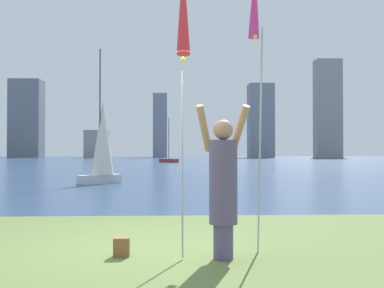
{
  "coord_description": "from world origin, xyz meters",
  "views": [
    {
      "loc": [
        0.62,
        -6.18,
        1.35
      ],
      "look_at": [
        1.38,
        12.43,
        1.67
      ],
      "focal_mm": 41.5,
      "sensor_mm": 36.0,
      "label": 1
    }
  ],
  "objects_px": {
    "person": "(223,183)",
    "sailboat_4": "(169,160)",
    "bag": "(122,247)",
    "sailboat_1": "(102,142)",
    "kite_flag_left": "(183,11)",
    "kite_flag_right": "(255,8)"
  },
  "relations": [
    {
      "from": "person",
      "to": "sailboat_4",
      "type": "xyz_separation_m",
      "value": [
        -1.25,
        49.81,
        -0.63
      ]
    },
    {
      "from": "bag",
      "to": "sailboat_1",
      "type": "distance_m",
      "value": 13.58
    },
    {
      "from": "kite_flag_left",
      "to": "kite_flag_right",
      "type": "relative_size",
      "value": 0.93
    },
    {
      "from": "person",
      "to": "kite_flag_left",
      "type": "height_order",
      "value": "kite_flag_left"
    },
    {
      "from": "kite_flag_right",
      "to": "bag",
      "type": "relative_size",
      "value": 16.55
    },
    {
      "from": "sailboat_1",
      "to": "sailboat_4",
      "type": "relative_size",
      "value": 1.03
    },
    {
      "from": "kite_flag_left",
      "to": "sailboat_4",
      "type": "height_order",
      "value": "sailboat_4"
    },
    {
      "from": "kite_flag_left",
      "to": "bag",
      "type": "xyz_separation_m",
      "value": [
        -0.78,
        0.52,
        -2.89
      ]
    },
    {
      "from": "kite_flag_right",
      "to": "person",
      "type": "bearing_deg",
      "value": -131.94
    },
    {
      "from": "kite_flag_right",
      "to": "sailboat_4",
      "type": "xyz_separation_m",
      "value": [
        -1.76,
        49.24,
        -3.03
      ]
    },
    {
      "from": "person",
      "to": "kite_flag_right",
      "type": "height_order",
      "value": "kite_flag_right"
    },
    {
      "from": "bag",
      "to": "sailboat_1",
      "type": "bearing_deg",
      "value": 100.17
    },
    {
      "from": "kite_flag_left",
      "to": "sailboat_1",
      "type": "xyz_separation_m",
      "value": [
        -3.16,
        13.8,
        -1.27
      ]
    },
    {
      "from": "person",
      "to": "kite_flag_left",
      "type": "xyz_separation_m",
      "value": [
        -0.51,
        -0.34,
        2.05
      ]
    },
    {
      "from": "kite_flag_left",
      "to": "sailboat_1",
      "type": "relative_size",
      "value": 0.65
    },
    {
      "from": "sailboat_1",
      "to": "sailboat_4",
      "type": "bearing_deg",
      "value": 86.19
    },
    {
      "from": "bag",
      "to": "sailboat_4",
      "type": "relative_size",
      "value": 0.04
    },
    {
      "from": "kite_flag_right",
      "to": "sailboat_1",
      "type": "distance_m",
      "value": 13.65
    },
    {
      "from": "bag",
      "to": "sailboat_4",
      "type": "distance_m",
      "value": 49.63
    },
    {
      "from": "person",
      "to": "bag",
      "type": "height_order",
      "value": "person"
    },
    {
      "from": "sailboat_4",
      "to": "kite_flag_left",
      "type": "bearing_deg",
      "value": -89.15
    },
    {
      "from": "person",
      "to": "kite_flag_left",
      "type": "bearing_deg",
      "value": -133.25
    }
  ]
}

